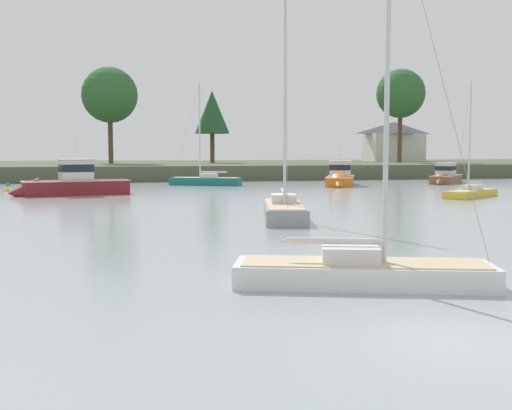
% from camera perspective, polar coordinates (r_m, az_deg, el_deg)
% --- Properties ---
extents(ground_plane, '(400.00, 400.00, 0.00)m').
position_cam_1_polar(ground_plane, '(12.56, 17.63, -11.98)').
color(ground_plane, '#939EA3').
extents(far_shore_bank, '(174.62, 46.59, 1.83)m').
position_cam_1_polar(far_shore_bank, '(96.36, -8.79, 3.33)').
color(far_shore_bank, '#4C563D').
rests_on(far_shore_bank, ground).
extents(sailboat_yellow, '(6.25, 5.23, 9.29)m').
position_cam_1_polar(sailboat_yellow, '(51.34, 19.13, 0.90)').
color(sailboat_yellow, gold).
rests_on(sailboat_yellow, ground).
extents(cruiser_orange, '(5.71, 9.08, 5.18)m').
position_cam_1_polar(cruiser_orange, '(64.70, 7.72, 2.26)').
color(cruiser_orange, orange).
rests_on(cruiser_orange, ground).
extents(sailboat_grey, '(3.62, 7.94, 11.95)m').
position_cam_1_polar(sailboat_grey, '(33.02, 2.58, -0.86)').
color(sailboat_grey, gray).
rests_on(sailboat_grey, ground).
extents(sailboat_teal, '(7.60, 5.06, 11.24)m').
position_cam_1_polar(sailboat_teal, '(65.62, -4.65, 2.03)').
color(sailboat_teal, '#196B70').
rests_on(sailboat_teal, ground).
extents(cruiser_wood, '(7.18, 7.99, 3.98)m').
position_cam_1_polar(cruiser_wood, '(71.99, 16.96, 2.32)').
color(cruiser_wood, brown).
rests_on(cruiser_wood, ground).
extents(cruiser_maroon, '(9.87, 4.79, 5.70)m').
position_cam_1_polar(cruiser_maroon, '(53.02, -17.07, 1.55)').
color(cruiser_maroon, maroon).
rests_on(cruiser_maroon, ground).
extents(sailboat_white, '(7.14, 3.85, 10.98)m').
position_cam_1_polar(sailboat_white, '(17.04, 9.75, -6.57)').
color(sailboat_white, white).
rests_on(sailboat_white, ground).
extents(mooring_buoy_yellow, '(0.47, 0.47, 0.52)m').
position_cam_1_polar(mooring_buoy_yellow, '(59.73, -21.92, 1.24)').
color(mooring_buoy_yellow, yellow).
rests_on(mooring_buoy_yellow, ground).
extents(mooring_buoy_green, '(0.46, 0.46, 0.51)m').
position_cam_1_polar(mooring_buoy_green, '(68.91, -21.83, 1.70)').
color(mooring_buoy_green, '#1E8C47').
rests_on(mooring_buoy_green, ground).
extents(shore_tree_left, '(7.80, 7.80, 13.52)m').
position_cam_1_polar(shore_tree_left, '(90.68, -13.30, 9.79)').
color(shore_tree_left, brown).
rests_on(shore_tree_left, far_shore_bank).
extents(shore_tree_center_right, '(7.40, 7.40, 14.20)m').
position_cam_1_polar(shore_tree_center_right, '(98.32, 13.15, 9.92)').
color(shore_tree_center_right, brown).
rests_on(shore_tree_center_right, far_shore_bank).
extents(shore_tree_right_mid, '(5.21, 5.21, 10.76)m').
position_cam_1_polar(shore_tree_right_mid, '(94.15, -4.05, 8.47)').
color(shore_tree_right_mid, brown).
rests_on(shore_tree_right_mid, far_shore_bank).
extents(cottage_hillside, '(9.87, 6.53, 6.73)m').
position_cam_1_polar(cottage_hillside, '(109.46, 12.52, 5.76)').
color(cottage_hillside, silver).
rests_on(cottage_hillside, far_shore_bank).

